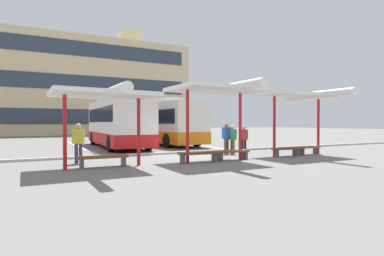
{
  "coord_description": "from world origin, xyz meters",
  "views": [
    {
      "loc": [
        -7.65,
        -14.34,
        1.7
      ],
      "look_at": [
        1.87,
        3.56,
        1.38
      ],
      "focal_mm": 29.8,
      "sensor_mm": 36.0,
      "label": 1
    }
  ],
  "objects_px": {
    "coach_bus_1": "(160,124)",
    "waiting_passenger_0": "(226,136)",
    "waiting_shelter_1": "(218,91)",
    "waiting_passenger_3": "(244,138)",
    "waiting_passenger_2": "(78,140)",
    "bench_4": "(309,148)",
    "waiting_shelter_2": "(301,97)",
    "waiting_shelter_0": "(105,96)",
    "waiting_passenger_1": "(233,137)",
    "bench_0": "(103,158)",
    "coach_bus_0": "(117,123)",
    "bench_2": "(233,153)",
    "bench_1": "(199,155)",
    "bench_3": "(286,150)"
  },
  "relations": [
    {
      "from": "bench_2",
      "to": "waiting_passenger_3",
      "type": "distance_m",
      "value": 3.53
    },
    {
      "from": "coach_bus_0",
      "to": "bench_2",
      "type": "distance_m",
      "value": 10.46
    },
    {
      "from": "bench_3",
      "to": "coach_bus_1",
      "type": "bearing_deg",
      "value": 101.05
    },
    {
      "from": "waiting_shelter_2",
      "to": "bench_3",
      "type": "distance_m",
      "value": 2.85
    },
    {
      "from": "bench_0",
      "to": "bench_2",
      "type": "relative_size",
      "value": 1.11
    },
    {
      "from": "waiting_shelter_1",
      "to": "waiting_passenger_0",
      "type": "bearing_deg",
      "value": 50.08
    },
    {
      "from": "coach_bus_1",
      "to": "waiting_shelter_1",
      "type": "relative_size",
      "value": 2.19
    },
    {
      "from": "waiting_shelter_0",
      "to": "bench_0",
      "type": "distance_m",
      "value": 2.41
    },
    {
      "from": "waiting_shelter_0",
      "to": "waiting_passenger_2",
      "type": "relative_size",
      "value": 2.74
    },
    {
      "from": "bench_1",
      "to": "waiting_passenger_2",
      "type": "bearing_deg",
      "value": 156.27
    },
    {
      "from": "coach_bus_1",
      "to": "bench_4",
      "type": "height_order",
      "value": "coach_bus_1"
    },
    {
      "from": "bench_0",
      "to": "waiting_passenger_1",
      "type": "relative_size",
      "value": 1.19
    },
    {
      "from": "bench_4",
      "to": "waiting_shelter_2",
      "type": "bearing_deg",
      "value": -161.5
    },
    {
      "from": "bench_4",
      "to": "waiting_passenger_0",
      "type": "bearing_deg",
      "value": 148.11
    },
    {
      "from": "waiting_passenger_3",
      "to": "bench_1",
      "type": "bearing_deg",
      "value": -149.91
    },
    {
      "from": "bench_0",
      "to": "bench_3",
      "type": "bearing_deg",
      "value": -2.25
    },
    {
      "from": "coach_bus_0",
      "to": "waiting_shelter_2",
      "type": "distance_m",
      "value": 12.35
    },
    {
      "from": "waiting_shelter_1",
      "to": "waiting_shelter_2",
      "type": "height_order",
      "value": "waiting_shelter_1"
    },
    {
      "from": "waiting_passenger_0",
      "to": "waiting_passenger_1",
      "type": "distance_m",
      "value": 0.35
    },
    {
      "from": "waiting_shelter_1",
      "to": "waiting_passenger_1",
      "type": "distance_m",
      "value": 4.21
    },
    {
      "from": "bench_3",
      "to": "waiting_passenger_3",
      "type": "distance_m",
      "value": 2.61
    },
    {
      "from": "bench_4",
      "to": "waiting_passenger_1",
      "type": "distance_m",
      "value": 4.13
    },
    {
      "from": "bench_2",
      "to": "waiting_passenger_2",
      "type": "bearing_deg",
      "value": 162.82
    },
    {
      "from": "coach_bus_1",
      "to": "coach_bus_0",
      "type": "bearing_deg",
      "value": -160.3
    },
    {
      "from": "coach_bus_0",
      "to": "waiting_passenger_2",
      "type": "distance_m",
      "value": 8.89
    },
    {
      "from": "waiting_shelter_1",
      "to": "waiting_passenger_2",
      "type": "distance_m",
      "value": 6.33
    },
    {
      "from": "bench_1",
      "to": "bench_2",
      "type": "height_order",
      "value": "same"
    },
    {
      "from": "bench_3",
      "to": "coach_bus_0",
      "type": "bearing_deg",
      "value": 120.92
    },
    {
      "from": "bench_4",
      "to": "coach_bus_0",
      "type": "bearing_deg",
      "value": 128.31
    },
    {
      "from": "waiting_shelter_2",
      "to": "waiting_passenger_1",
      "type": "distance_m",
      "value": 4.14
    },
    {
      "from": "waiting_passenger_0",
      "to": "waiting_passenger_1",
      "type": "relative_size",
      "value": 1.06
    },
    {
      "from": "waiting_shelter_1",
      "to": "bench_3",
      "type": "xyz_separation_m",
      "value": [
        4.21,
        0.21,
        -2.77
      ]
    },
    {
      "from": "waiting_shelter_1",
      "to": "bench_2",
      "type": "xyz_separation_m",
      "value": [
        0.9,
        0.2,
        -2.77
      ]
    },
    {
      "from": "coach_bus_1",
      "to": "waiting_shelter_0",
      "type": "xyz_separation_m",
      "value": [
        -6.88,
        -11.39,
        1.09
      ]
    },
    {
      "from": "waiting_passenger_0",
      "to": "waiting_passenger_2",
      "type": "distance_m",
      "value": 7.82
    },
    {
      "from": "waiting_shelter_0",
      "to": "waiting_passenger_1",
      "type": "relative_size",
      "value": 2.9
    },
    {
      "from": "bench_0",
      "to": "waiting_passenger_1",
      "type": "bearing_deg",
      "value": 14.78
    },
    {
      "from": "bench_4",
      "to": "coach_bus_1",
      "type": "bearing_deg",
      "value": 109.71
    },
    {
      "from": "waiting_shelter_2",
      "to": "waiting_passenger_2",
      "type": "xyz_separation_m",
      "value": [
        -10.66,
        2.14,
        -2.05
      ]
    },
    {
      "from": "waiting_shelter_2",
      "to": "bench_3",
      "type": "height_order",
      "value": "waiting_shelter_2"
    },
    {
      "from": "bench_3",
      "to": "waiting_passenger_2",
      "type": "height_order",
      "value": "waiting_passenger_2"
    },
    {
      "from": "bench_3",
      "to": "waiting_shelter_2",
      "type": "bearing_deg",
      "value": -9.94
    },
    {
      "from": "bench_2",
      "to": "waiting_passenger_1",
      "type": "relative_size",
      "value": 1.07
    },
    {
      "from": "waiting_shelter_0",
      "to": "waiting_shelter_2",
      "type": "bearing_deg",
      "value": -0.73
    },
    {
      "from": "bench_1",
      "to": "waiting_passenger_3",
      "type": "height_order",
      "value": "waiting_passenger_3"
    },
    {
      "from": "waiting_shelter_0",
      "to": "waiting_passenger_2",
      "type": "xyz_separation_m",
      "value": [
        -0.67,
        2.01,
        -1.74
      ]
    },
    {
      "from": "coach_bus_1",
      "to": "waiting_passenger_0",
      "type": "distance_m",
      "value": 8.9
    },
    {
      "from": "bench_2",
      "to": "waiting_shelter_2",
      "type": "distance_m",
      "value": 5.0
    },
    {
      "from": "waiting_passenger_0",
      "to": "waiting_passenger_3",
      "type": "bearing_deg",
      "value": -2.97
    },
    {
      "from": "bench_1",
      "to": "bench_4",
      "type": "xyz_separation_m",
      "value": [
        6.91,
        0.21,
        -0.01
      ]
    }
  ]
}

